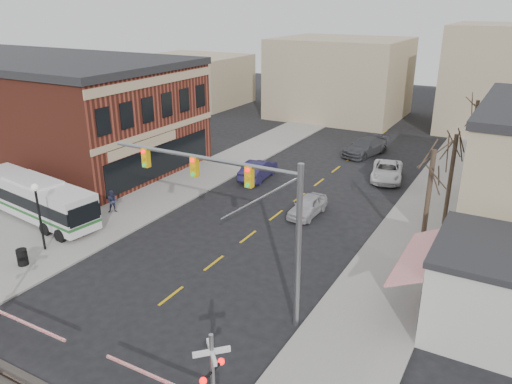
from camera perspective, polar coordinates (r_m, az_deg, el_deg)
ground at (r=25.61m, az=-12.53°, el=-13.64°), size 160.00×160.00×0.00m
sidewalk_west at (r=45.12m, az=-4.99°, el=2.41°), size 5.00×60.00×0.12m
sidewalk_east at (r=38.42m, az=19.25°, el=-2.11°), size 5.00×60.00×0.12m
brick_building at (r=53.01m, az=-23.79°, el=8.83°), size 30.40×15.40×9.60m
tree_east_a at (r=29.66m, az=18.94°, el=-1.68°), size 0.28×0.28×6.75m
tree_east_b at (r=35.29m, az=21.30°, el=1.20°), size 0.28×0.28×6.30m
tree_east_c at (r=42.79m, az=23.35°, el=4.85°), size 0.28×0.28×7.20m
transit_bus at (r=37.67m, az=-23.87°, el=-0.63°), size 11.37×3.89×2.87m
traffic_signal_mast at (r=22.92m, az=-1.49°, el=-1.01°), size 10.42×0.30×8.00m
rr_crossing_east at (r=18.72m, az=-6.11°, el=-20.49°), size 5.60×1.36×4.00m
street_lamp at (r=32.21m, az=-23.71°, el=-1.17°), size 0.44×0.44×4.27m
trash_bin at (r=31.83m, az=-25.15°, el=-6.75°), size 0.60×0.60×0.97m
car_a at (r=35.75m, az=5.91°, el=-1.58°), size 1.75×4.18×1.41m
car_b at (r=42.95m, az=0.25°, el=2.58°), size 2.17×5.07×1.62m
car_c at (r=44.21m, az=14.74°, el=2.33°), size 3.58×5.77×1.49m
car_d at (r=50.86m, az=12.38°, el=5.05°), size 3.81×6.20×1.68m
pedestrian_near at (r=33.87m, az=-19.57°, el=-3.49°), size 0.56×0.73×1.80m
pedestrian_far at (r=37.16m, az=-16.04°, el=-1.04°), size 1.01×1.00×1.65m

